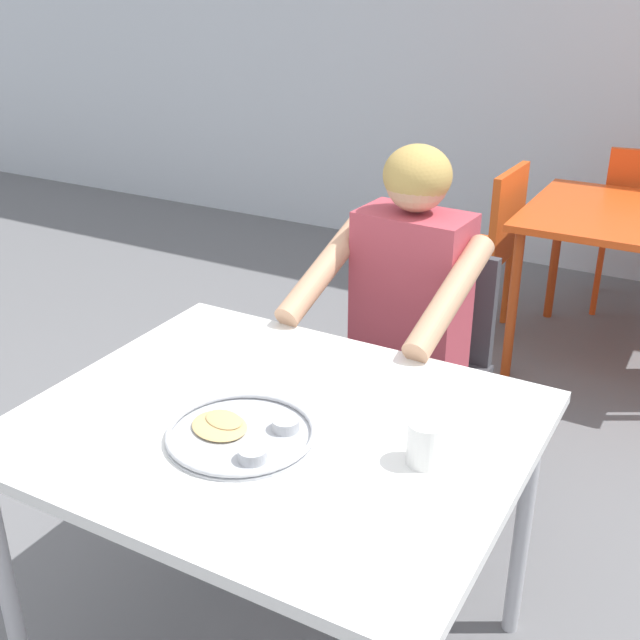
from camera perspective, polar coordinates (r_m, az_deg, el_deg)
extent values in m
cube|color=white|center=(1.83, -3.33, -7.68)|extent=(1.13, 0.93, 0.03)
cylinder|color=#B2B2B7|center=(2.11, -21.70, -17.41)|extent=(0.04, 0.04, 0.72)
cylinder|color=#B2B2B7|center=(2.56, -7.88, -7.50)|extent=(0.04, 0.04, 0.72)
cylinder|color=#B2B2B7|center=(2.20, 14.45, -14.16)|extent=(0.04, 0.04, 0.72)
cylinder|color=#B7BABF|center=(1.77, -5.71, -8.35)|extent=(0.33, 0.33, 0.01)
torus|color=#B7BABF|center=(1.76, -5.73, -8.05)|extent=(0.33, 0.33, 0.01)
cylinder|color=#B2B5BA|center=(1.68, -4.90, -9.66)|extent=(0.06, 0.06, 0.03)
cylinder|color=#9E4714|center=(1.68, -4.90, -9.52)|extent=(0.05, 0.05, 0.01)
cylinder|color=#B2B5BA|center=(1.77, -2.50, -7.57)|extent=(0.06, 0.06, 0.03)
cylinder|color=maroon|center=(1.77, -2.50, -7.42)|extent=(0.05, 0.05, 0.01)
ellipsoid|color=tan|center=(1.79, -7.28, -7.59)|extent=(0.17, 0.16, 0.01)
ellipsoid|color=tan|center=(1.80, -6.96, -7.14)|extent=(0.11, 0.10, 0.01)
cylinder|color=white|center=(1.67, 7.63, -8.78)|extent=(0.08, 0.08, 0.10)
cylinder|color=#593319|center=(1.66, 7.68, -7.94)|extent=(0.07, 0.07, 0.02)
cube|color=#3F3F44|center=(2.67, 6.70, -4.26)|extent=(0.43, 0.44, 0.04)
cube|color=#3F3F44|center=(2.73, 8.71, 1.29)|extent=(0.39, 0.06, 0.39)
cylinder|color=#3F3F44|center=(2.60, 8.09, -11.03)|extent=(0.03, 0.03, 0.41)
cylinder|color=#3F3F44|center=(2.72, 1.73, -8.94)|extent=(0.03, 0.03, 0.41)
cylinder|color=#3F3F44|center=(2.86, 10.96, -7.63)|extent=(0.03, 0.03, 0.41)
cylinder|color=#3F3F44|center=(2.97, 5.07, -5.91)|extent=(0.03, 0.03, 0.41)
cylinder|color=#2B2B2B|center=(2.39, 4.87, -14.00)|extent=(0.10, 0.10, 0.45)
cylinder|color=#2B2B2B|center=(2.38, 7.38, -6.44)|extent=(0.14, 0.41, 0.12)
cylinder|color=#2B2B2B|center=(2.51, -1.31, -11.74)|extent=(0.10, 0.10, 0.45)
cylinder|color=#2B2B2B|center=(2.51, 1.18, -4.58)|extent=(0.14, 0.41, 0.12)
cube|color=#B23F4C|center=(2.48, 6.61, 1.81)|extent=(0.35, 0.22, 0.53)
cylinder|color=tan|center=(2.21, 9.40, 1.71)|extent=(0.10, 0.46, 0.25)
cylinder|color=tan|center=(2.39, 0.38, 3.79)|extent=(0.10, 0.46, 0.25)
sphere|color=tan|center=(2.37, 7.04, 10.00)|extent=(0.19, 0.19, 0.19)
ellipsoid|color=tan|center=(2.36, 7.06, 10.34)|extent=(0.21, 0.20, 0.18)
cube|color=#E04C19|center=(3.68, 21.57, 6.98)|extent=(0.87, 0.86, 0.03)
cylinder|color=#B33D14|center=(3.52, 13.74, 1.02)|extent=(0.04, 0.04, 0.68)
cylinder|color=#B33D14|center=(4.19, 16.63, 4.55)|extent=(0.04, 0.04, 0.68)
cube|color=#D24D17|center=(3.93, 10.54, 5.02)|extent=(0.42, 0.44, 0.04)
cube|color=#D24D17|center=(3.80, 13.45, 7.58)|extent=(0.05, 0.40, 0.40)
cylinder|color=#D24D17|center=(3.91, 7.14, 1.75)|extent=(0.03, 0.03, 0.40)
cylinder|color=#D24D17|center=(4.21, 9.10, 3.30)|extent=(0.03, 0.03, 0.40)
cylinder|color=#D24D17|center=(3.81, 11.62, 0.73)|extent=(0.03, 0.03, 0.40)
cylinder|color=#D24D17|center=(4.11, 13.31, 2.40)|extent=(0.03, 0.03, 0.40)
cube|color=#E74A17|center=(4.43, 21.94, 6.13)|extent=(0.45, 0.48, 0.04)
cylinder|color=#E74A17|center=(4.67, 19.64, 4.40)|extent=(0.03, 0.03, 0.42)
cylinder|color=#E74A17|center=(4.34, 19.42, 2.94)|extent=(0.03, 0.03, 0.42)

